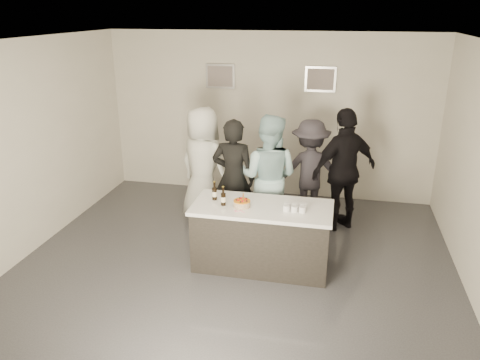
{
  "coord_description": "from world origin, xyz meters",
  "views": [
    {
      "loc": [
        1.27,
        -5.38,
        3.38
      ],
      "look_at": [
        0.0,
        0.5,
        1.15
      ],
      "focal_mm": 35.0,
      "sensor_mm": 36.0,
      "label": 1
    }
  ],
  "objects_px": {
    "bar_counter": "(262,236)",
    "person_guest_left": "(203,165)",
    "cake": "(242,204)",
    "person_main_black": "(233,178)",
    "beer_bottle_a": "(214,191)",
    "person_guest_right": "(344,170)",
    "beer_bottle_b": "(223,196)",
    "person_main_blue": "(268,177)",
    "person_guest_back": "(310,170)"
  },
  "relations": [
    {
      "from": "beer_bottle_a",
      "to": "person_guest_left",
      "type": "height_order",
      "value": "person_guest_left"
    },
    {
      "from": "person_guest_back",
      "to": "person_guest_right",
      "type": "bearing_deg",
      "value": 143.31
    },
    {
      "from": "beer_bottle_a",
      "to": "beer_bottle_b",
      "type": "height_order",
      "value": "same"
    },
    {
      "from": "person_main_black",
      "to": "person_main_blue",
      "type": "height_order",
      "value": "person_main_blue"
    },
    {
      "from": "bar_counter",
      "to": "person_main_blue",
      "type": "relative_size",
      "value": 0.97
    },
    {
      "from": "beer_bottle_b",
      "to": "person_main_black",
      "type": "height_order",
      "value": "person_main_black"
    },
    {
      "from": "person_guest_right",
      "to": "person_guest_left",
      "type": "bearing_deg",
      "value": -32.33
    },
    {
      "from": "beer_bottle_b",
      "to": "person_guest_right",
      "type": "height_order",
      "value": "person_guest_right"
    },
    {
      "from": "person_main_black",
      "to": "person_guest_back",
      "type": "distance_m",
      "value": 1.37
    },
    {
      "from": "person_main_blue",
      "to": "cake",
      "type": "bearing_deg",
      "value": 87.48
    },
    {
      "from": "bar_counter",
      "to": "cake",
      "type": "xyz_separation_m",
      "value": [
        -0.26,
        -0.08,
        0.49
      ]
    },
    {
      "from": "cake",
      "to": "person_guest_left",
      "type": "bearing_deg",
      "value": 124.34
    },
    {
      "from": "person_main_black",
      "to": "person_guest_right",
      "type": "distance_m",
      "value": 1.75
    },
    {
      "from": "bar_counter",
      "to": "beer_bottle_b",
      "type": "xyz_separation_m",
      "value": [
        -0.51,
        -0.09,
        0.58
      ]
    },
    {
      "from": "beer_bottle_a",
      "to": "person_guest_back",
      "type": "relative_size",
      "value": 0.15
    },
    {
      "from": "beer_bottle_b",
      "to": "person_main_blue",
      "type": "height_order",
      "value": "person_main_blue"
    },
    {
      "from": "person_guest_left",
      "to": "person_guest_right",
      "type": "height_order",
      "value": "person_guest_right"
    },
    {
      "from": "cake",
      "to": "beer_bottle_b",
      "type": "distance_m",
      "value": 0.27
    },
    {
      "from": "beer_bottle_a",
      "to": "cake",
      "type": "bearing_deg",
      "value": -20.73
    },
    {
      "from": "person_guest_right",
      "to": "person_guest_back",
      "type": "height_order",
      "value": "person_guest_right"
    },
    {
      "from": "beer_bottle_b",
      "to": "person_guest_back",
      "type": "xyz_separation_m",
      "value": [
        1.01,
        1.8,
        -0.18
      ]
    },
    {
      "from": "person_guest_left",
      "to": "person_guest_right",
      "type": "bearing_deg",
      "value": -149.41
    },
    {
      "from": "cake",
      "to": "person_guest_left",
      "type": "height_order",
      "value": "person_guest_left"
    },
    {
      "from": "cake",
      "to": "person_main_black",
      "type": "height_order",
      "value": "person_main_black"
    },
    {
      "from": "beer_bottle_b",
      "to": "person_guest_left",
      "type": "height_order",
      "value": "person_guest_left"
    },
    {
      "from": "beer_bottle_a",
      "to": "person_guest_back",
      "type": "distance_m",
      "value": 2.03
    },
    {
      "from": "person_main_black",
      "to": "person_guest_back",
      "type": "bearing_deg",
      "value": -141.39
    },
    {
      "from": "person_main_black",
      "to": "person_guest_right",
      "type": "xyz_separation_m",
      "value": [
        1.65,
        0.56,
        0.06
      ]
    },
    {
      "from": "person_main_black",
      "to": "person_guest_right",
      "type": "bearing_deg",
      "value": -158.84
    },
    {
      "from": "person_main_blue",
      "to": "person_guest_left",
      "type": "relative_size",
      "value": 1.0
    },
    {
      "from": "beer_bottle_a",
      "to": "person_guest_right",
      "type": "height_order",
      "value": "person_guest_right"
    },
    {
      "from": "person_guest_left",
      "to": "beer_bottle_a",
      "type": "bearing_deg",
      "value": 139.12
    },
    {
      "from": "beer_bottle_a",
      "to": "person_guest_left",
      "type": "distance_m",
      "value": 1.32
    },
    {
      "from": "person_main_black",
      "to": "person_guest_left",
      "type": "distance_m",
      "value": 0.7
    },
    {
      "from": "beer_bottle_a",
      "to": "beer_bottle_b",
      "type": "xyz_separation_m",
      "value": [
        0.16,
        -0.16,
        0.0
      ]
    },
    {
      "from": "person_main_black",
      "to": "person_guest_left",
      "type": "height_order",
      "value": "person_guest_left"
    },
    {
      "from": "person_guest_left",
      "to": "person_guest_back",
      "type": "distance_m",
      "value": 1.75
    },
    {
      "from": "beer_bottle_b",
      "to": "person_guest_right",
      "type": "relative_size",
      "value": 0.13
    },
    {
      "from": "beer_bottle_a",
      "to": "person_guest_right",
      "type": "distance_m",
      "value": 2.22
    },
    {
      "from": "cake",
      "to": "bar_counter",
      "type": "bearing_deg",
      "value": 18.13
    },
    {
      "from": "bar_counter",
      "to": "person_guest_left",
      "type": "height_order",
      "value": "person_guest_left"
    },
    {
      "from": "beer_bottle_b",
      "to": "person_main_black",
      "type": "bearing_deg",
      "value": 95.25
    },
    {
      "from": "beer_bottle_b",
      "to": "person_guest_back",
      "type": "bearing_deg",
      "value": 60.75
    },
    {
      "from": "person_main_black",
      "to": "person_guest_right",
      "type": "relative_size",
      "value": 0.94
    },
    {
      "from": "beer_bottle_a",
      "to": "person_guest_back",
      "type": "bearing_deg",
      "value": 54.45
    },
    {
      "from": "person_guest_left",
      "to": "person_guest_back",
      "type": "relative_size",
      "value": 1.12
    },
    {
      "from": "person_main_black",
      "to": "person_main_blue",
      "type": "distance_m",
      "value": 0.54
    },
    {
      "from": "person_main_black",
      "to": "person_guest_back",
      "type": "xyz_separation_m",
      "value": [
        1.1,
        0.8,
        -0.07
      ]
    },
    {
      "from": "bar_counter",
      "to": "person_guest_back",
      "type": "distance_m",
      "value": 1.83
    },
    {
      "from": "person_guest_left",
      "to": "person_guest_back",
      "type": "xyz_separation_m",
      "value": [
        1.69,
        0.43,
        -0.11
      ]
    }
  ]
}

